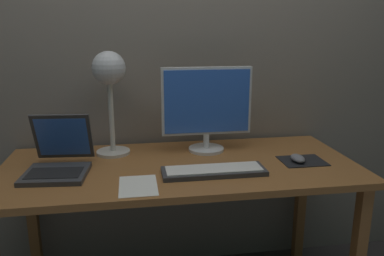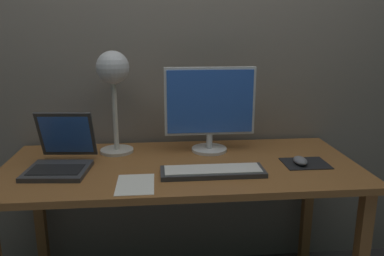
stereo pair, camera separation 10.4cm
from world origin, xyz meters
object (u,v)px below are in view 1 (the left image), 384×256
at_px(monitor, 207,106).
at_px(keyboard_main, 214,171).
at_px(laptop, 59,156).
at_px(mouse, 298,158).
at_px(desk_lamp, 109,78).

height_order(monitor, keyboard_main, monitor).
bearing_deg(monitor, laptop, -166.11).
relative_size(keyboard_main, mouse, 4.59).
relative_size(keyboard_main, laptop, 1.33).
distance_m(keyboard_main, laptop, 0.67).
distance_m(monitor, mouse, 0.50).
xyz_separation_m(monitor, keyboard_main, (-0.03, -0.31, -0.22)).
height_order(desk_lamp, mouse, desk_lamp).
bearing_deg(mouse, desk_lamp, 162.50).
bearing_deg(keyboard_main, monitor, 84.71).
distance_m(monitor, desk_lamp, 0.48).
bearing_deg(monitor, keyboard_main, -95.29).
relative_size(keyboard_main, desk_lamp, 0.89).
xyz_separation_m(keyboard_main, mouse, (0.41, 0.07, 0.01)).
xyz_separation_m(monitor, desk_lamp, (-0.46, 0.03, 0.14)).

